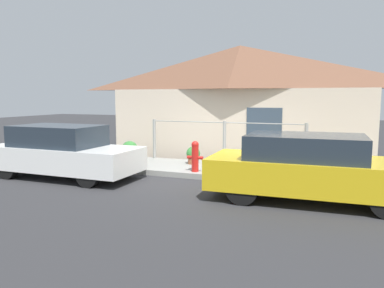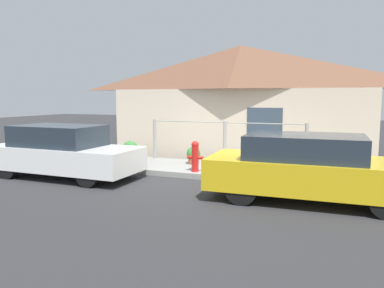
# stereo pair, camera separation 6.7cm
# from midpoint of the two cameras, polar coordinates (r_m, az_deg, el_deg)

# --- Properties ---
(ground_plane) EXTENTS (60.00, 60.00, 0.00)m
(ground_plane) POSITION_cam_midpoint_polar(r_m,az_deg,el_deg) (9.87, 1.62, -5.51)
(ground_plane) COLOR #2D2D30
(sidewalk) EXTENTS (24.00, 2.04, 0.15)m
(sidewalk) POSITION_cam_midpoint_polar(r_m,az_deg,el_deg) (10.80, 3.44, -4.01)
(sidewalk) COLOR gray
(sidewalk) RESTS_ON ground_plane
(house) EXTENTS (9.03, 2.23, 3.91)m
(house) POSITION_cam_midpoint_polar(r_m,az_deg,el_deg) (13.10, 7.06, 10.84)
(house) COLOR beige
(house) RESTS_ON ground_plane
(fence) EXTENTS (4.90, 0.10, 1.29)m
(fence) POSITION_cam_midpoint_polar(r_m,az_deg,el_deg) (11.50, 4.80, 0.61)
(fence) COLOR #999993
(fence) RESTS_ON sidewalk
(car_left) EXTENTS (4.20, 1.67, 1.41)m
(car_left) POSITION_cam_midpoint_polar(r_m,az_deg,el_deg) (10.67, -19.32, -1.13)
(car_left) COLOR white
(car_left) RESTS_ON ground_plane
(car_right) EXTENTS (4.33, 1.87, 1.39)m
(car_right) POSITION_cam_midpoint_polar(r_m,az_deg,el_deg) (8.16, 17.43, -3.46)
(car_right) COLOR gold
(car_right) RESTS_ON ground_plane
(fire_hydrant) EXTENTS (0.45, 0.20, 0.84)m
(fire_hydrant) POSITION_cam_midpoint_polar(r_m,az_deg,el_deg) (10.14, 0.29, -1.78)
(fire_hydrant) COLOR red
(fire_hydrant) RESTS_ON sidewalk
(potted_plant_near_hydrant) EXTENTS (0.42, 0.42, 0.53)m
(potted_plant_near_hydrant) POSITION_cam_midpoint_polar(r_m,az_deg,el_deg) (11.33, 0.02, -1.66)
(potted_plant_near_hydrant) COLOR #9E5638
(potted_plant_near_hydrant) RESTS_ON sidewalk
(potted_plant_by_fence) EXTENTS (0.53, 0.53, 0.61)m
(potted_plant_by_fence) POSITION_cam_midpoint_polar(r_m,az_deg,el_deg) (12.20, -9.62, -0.85)
(potted_plant_by_fence) COLOR #9E5638
(potted_plant_by_fence) RESTS_ON sidewalk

